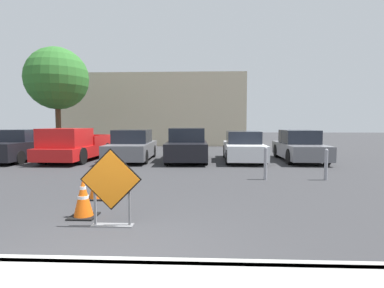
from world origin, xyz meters
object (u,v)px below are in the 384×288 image
object	(u,v)px
bollard_nearest	(266,162)
bollard_second	(326,164)
parked_car_fourth	(243,147)
road_closed_sign	(111,186)
parked_car_nearest	(21,146)
traffic_cone_second	(97,184)
parked_car_third	(187,146)
pickup_truck	(74,146)
traffic_cone_nearest	(83,198)
parked_car_second	(132,146)
parked_car_fifth	(299,147)

from	to	relation	value
bollard_nearest	bollard_second	xyz separation A→B (m)	(1.95, -0.00, -0.03)
parked_car_fourth	bollard_second	bearing A→B (deg)	113.66
road_closed_sign	parked_car_nearest	world-z (taller)	parked_car_nearest
traffic_cone_second	parked_car_third	size ratio (longest dim) A/B	0.18
parked_car_nearest	pickup_truck	xyz separation A→B (m)	(2.75, -0.16, 0.02)
bollard_second	parked_car_fourth	bearing A→B (deg)	112.26
bollard_nearest	road_closed_sign	bearing A→B (deg)	-128.11
road_closed_sign	parked_car_fourth	xyz separation A→B (m)	(3.55, 9.64, -0.07)
traffic_cone_nearest	parked_car_fourth	xyz separation A→B (m)	(4.28, 9.12, 0.29)
parked_car_third	parked_car_fourth	bearing A→B (deg)	-176.12
parked_car_third	parked_car_fourth	world-z (taller)	parked_car_third
pickup_truck	parked_car_third	size ratio (longest dim) A/B	1.20
parked_car_fourth	bollard_second	xyz separation A→B (m)	(2.04, -5.00, -0.13)
traffic_cone_nearest	parked_car_second	bearing A→B (deg)	97.77
pickup_truck	bollard_nearest	size ratio (longest dim) A/B	4.83
parked_car_nearest	pickup_truck	bearing A→B (deg)	178.14
traffic_cone_second	parked_car_fifth	xyz separation A→B (m)	(7.29, 7.78, 0.33)
traffic_cone_nearest	bollard_second	bearing A→B (deg)	33.12
road_closed_sign	pickup_truck	size ratio (longest dim) A/B	0.27
road_closed_sign	traffic_cone_nearest	xyz separation A→B (m)	(-0.73, 0.52, -0.36)
parked_car_fifth	bollard_nearest	bearing A→B (deg)	64.05
parked_car_second	bollard_nearest	world-z (taller)	parked_car_second
parked_car_third	parked_car_fifth	distance (m)	5.53
parked_car_third	traffic_cone_second	bearing A→B (deg)	74.88
road_closed_sign	parked_car_nearest	size ratio (longest dim) A/B	0.30
traffic_cone_nearest	pickup_truck	distance (m)	9.52
parked_car_second	parked_car_fourth	xyz separation A→B (m)	(5.52, 0.04, -0.02)
pickup_truck	parked_car_fourth	distance (m)	8.29
traffic_cone_nearest	parked_car_second	distance (m)	9.17
parked_car_nearest	bollard_second	bearing A→B (deg)	161.74
traffic_cone_second	parked_car_third	xyz separation A→B (m)	(1.77, 7.43, 0.37)
road_closed_sign	bollard_second	world-z (taller)	road_closed_sign
parked_car_nearest	parked_car_fifth	bearing A→B (deg)	-176.88
road_closed_sign	traffic_cone_nearest	distance (m)	0.97
traffic_cone_second	parked_car_fifth	bearing A→B (deg)	46.88
traffic_cone_second	road_closed_sign	bearing A→B (deg)	-63.22
parked_car_fifth	bollard_second	xyz separation A→B (m)	(-0.71, -5.08, -0.16)
parked_car_second	parked_car_third	xyz separation A→B (m)	(2.76, -0.23, 0.05)
pickup_truck	parked_car_third	bearing A→B (deg)	-176.39
parked_car_fourth	bollard_second	world-z (taller)	parked_car_fourth
road_closed_sign	bollard_nearest	distance (m)	5.91
traffic_cone_second	parked_car_fourth	distance (m)	8.94
traffic_cone_second	parked_car_second	xyz separation A→B (m)	(-0.98, 7.66, 0.32)
parked_car_fifth	bollard_second	distance (m)	5.14
parked_car_fifth	bollard_second	size ratio (longest dim) A/B	4.47
traffic_cone_nearest	bollard_second	xyz separation A→B (m)	(6.32, 4.12, 0.15)
parked_car_nearest	pickup_truck	distance (m)	2.75
parked_car_third	parked_car_fourth	xyz separation A→B (m)	(2.76, 0.27, -0.07)
parked_car_nearest	parked_car_third	xyz separation A→B (m)	(8.27, 0.06, 0.03)
traffic_cone_second	pickup_truck	xyz separation A→B (m)	(-3.75, 7.21, 0.36)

